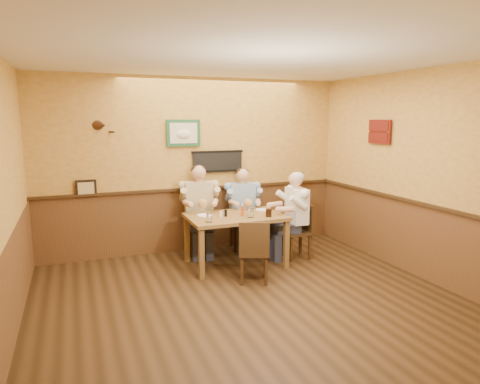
% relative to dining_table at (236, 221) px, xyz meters
% --- Properties ---
extents(room, '(5.02, 5.03, 2.81)m').
position_rel_dining_table_xyz_m(room, '(-0.18, -1.33, 1.03)').
color(room, black).
rests_on(room, ground).
extents(dining_table, '(1.40, 0.90, 0.75)m').
position_rel_dining_table_xyz_m(dining_table, '(0.00, 0.00, 0.00)').
color(dining_table, brown).
rests_on(dining_table, ground).
extents(chair_back_left, '(0.47, 0.47, 0.90)m').
position_rel_dining_table_xyz_m(chair_back_left, '(-0.35, 0.72, -0.21)').
color(chair_back_left, '#3E2913').
rests_on(chair_back_left, ground).
extents(chair_back_right, '(0.45, 0.45, 0.85)m').
position_rel_dining_table_xyz_m(chair_back_right, '(0.39, 0.71, -0.23)').
color(chair_back_right, '#3E2913').
rests_on(chair_back_right, ground).
extents(chair_right_end, '(0.41, 0.41, 0.85)m').
position_rel_dining_table_xyz_m(chair_right_end, '(0.99, -0.04, -0.23)').
color(chair_right_end, '#3E2913').
rests_on(chair_right_end, ground).
extents(chair_near_side, '(0.51, 0.51, 0.85)m').
position_rel_dining_table_xyz_m(chair_near_side, '(-0.01, -0.71, -0.23)').
color(chair_near_side, '#3E2913').
rests_on(chair_near_side, ground).
extents(diner_tan_shirt, '(0.67, 0.67, 1.29)m').
position_rel_dining_table_xyz_m(diner_tan_shirt, '(-0.35, 0.72, -0.02)').
color(diner_tan_shirt, beige).
rests_on(diner_tan_shirt, ground).
extents(diner_blue_polo, '(0.64, 0.64, 1.22)m').
position_rel_dining_table_xyz_m(diner_blue_polo, '(0.39, 0.71, -0.05)').
color(diner_blue_polo, '#86A2C9').
rests_on(diner_blue_polo, ground).
extents(diner_white_elder, '(0.58, 0.58, 1.21)m').
position_rel_dining_table_xyz_m(diner_white_elder, '(0.99, -0.04, -0.05)').
color(diner_white_elder, white).
rests_on(diner_white_elder, ground).
extents(water_glass_left, '(0.08, 0.08, 0.12)m').
position_rel_dining_table_xyz_m(water_glass_left, '(-0.48, -0.26, 0.15)').
color(water_glass_left, white).
rests_on(water_glass_left, dining_table).
extents(water_glass_mid, '(0.10, 0.10, 0.13)m').
position_rel_dining_table_xyz_m(water_glass_mid, '(0.15, -0.21, 0.16)').
color(water_glass_mid, white).
rests_on(water_glass_mid, dining_table).
extents(cola_tumbler, '(0.11, 0.11, 0.12)m').
position_rel_dining_table_xyz_m(cola_tumbler, '(0.41, -0.26, 0.15)').
color(cola_tumbler, black).
rests_on(cola_tumbler, dining_table).
extents(hot_sauce_bottle, '(0.05, 0.05, 0.16)m').
position_rel_dining_table_xyz_m(hot_sauce_bottle, '(0.08, -0.08, 0.17)').
color(hot_sauce_bottle, '#C23E14').
rests_on(hot_sauce_bottle, dining_table).
extents(salt_shaker, '(0.04, 0.04, 0.09)m').
position_rel_dining_table_xyz_m(salt_shaker, '(-0.24, -0.04, 0.14)').
color(salt_shaker, white).
rests_on(salt_shaker, dining_table).
extents(pepper_shaker, '(0.05, 0.05, 0.10)m').
position_rel_dining_table_xyz_m(pepper_shaker, '(-0.16, -0.02, 0.14)').
color(pepper_shaker, black).
rests_on(pepper_shaker, dining_table).
extents(plate_far_left, '(0.26, 0.26, 0.02)m').
position_rel_dining_table_xyz_m(plate_far_left, '(-0.43, 0.13, 0.10)').
color(plate_far_left, white).
rests_on(plate_far_left, dining_table).
extents(plate_far_right, '(0.26, 0.26, 0.01)m').
position_rel_dining_table_xyz_m(plate_far_right, '(0.51, 0.18, 0.10)').
color(plate_far_right, white).
rests_on(plate_far_right, dining_table).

